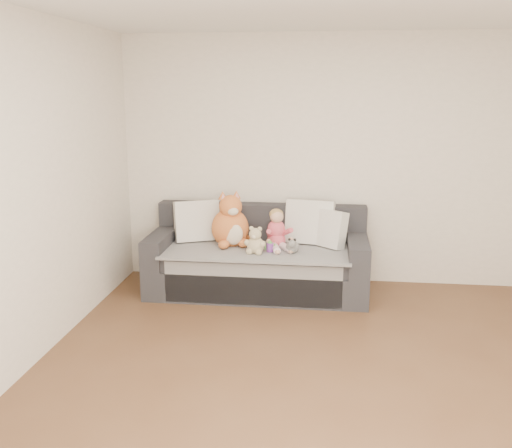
% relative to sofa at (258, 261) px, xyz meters
% --- Properties ---
extents(room_shell, '(5.00, 5.00, 5.00)m').
position_rel_sofa_xyz_m(room_shell, '(0.75, -1.64, 0.99)').
color(room_shell, brown).
rests_on(room_shell, ground).
extents(sofa, '(2.20, 0.94, 0.85)m').
position_rel_sofa_xyz_m(sofa, '(0.00, 0.00, 0.00)').
color(sofa, '#2A2A2F').
rests_on(sofa, ground).
extents(cushion_left, '(0.51, 0.38, 0.44)m').
position_rel_sofa_xyz_m(cushion_left, '(-0.67, 0.15, 0.38)').
color(cushion_left, silver).
rests_on(cushion_left, sofa).
extents(cushion_right_back, '(0.52, 0.29, 0.47)m').
position_rel_sofa_xyz_m(cushion_right_back, '(0.51, 0.19, 0.39)').
color(cushion_right_back, silver).
rests_on(cushion_right_back, sofa).
extents(cushion_right_front, '(0.43, 0.41, 0.39)m').
position_rel_sofa_xyz_m(cushion_right_front, '(0.69, 0.09, 0.35)').
color(cushion_right_front, silver).
rests_on(cushion_right_front, sofa).
extents(toddler, '(0.29, 0.41, 0.40)m').
position_rel_sofa_xyz_m(toddler, '(0.20, -0.03, 0.33)').
color(toddler, '#BF4346').
rests_on(toddler, sofa).
extents(plush_cat, '(0.46, 0.47, 0.59)m').
position_rel_sofa_xyz_m(plush_cat, '(-0.29, 0.02, 0.38)').
color(plush_cat, '#C1552B').
rests_on(plush_cat, sofa).
extents(teddy_bear, '(0.22, 0.17, 0.27)m').
position_rel_sofa_xyz_m(teddy_bear, '(0.00, -0.26, 0.27)').
color(teddy_bear, tan).
rests_on(teddy_bear, sofa).
extents(plush_cow, '(0.13, 0.20, 0.16)m').
position_rel_sofa_xyz_m(plush_cow, '(0.36, -0.20, 0.23)').
color(plush_cow, white).
rests_on(plush_cow, sofa).
extents(sippy_cup, '(0.11, 0.07, 0.12)m').
position_rel_sofa_xyz_m(sippy_cup, '(0.14, -0.20, 0.23)').
color(sippy_cup, purple).
rests_on(sippy_cup, sofa).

